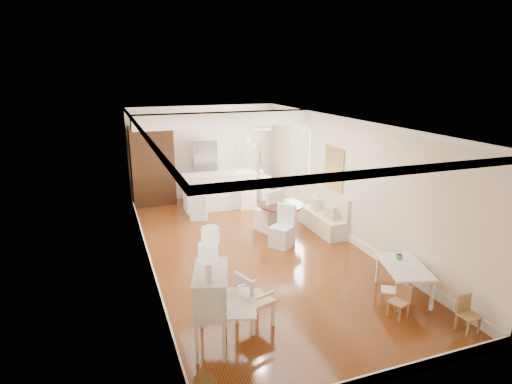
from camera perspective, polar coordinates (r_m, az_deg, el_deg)
room at (r=9.21m, az=-0.81°, el=4.50°), size 9.00×9.04×2.82m
secretary_bureau at (r=6.26m, az=-5.97°, el=-15.19°), size 1.14×1.15×1.16m
gustavian_armchair at (r=6.72m, az=-0.17°, el=-14.06°), size 0.64×0.64×0.89m
kids_table at (r=8.01m, az=19.05°, el=-11.10°), size 0.97×1.27×0.56m
kids_chair_a at (r=7.34m, az=18.49°, el=-13.69°), size 0.33×0.33×0.56m
kids_chair_b at (r=7.67m, az=17.37°, el=-12.30°), size 0.36×0.36×0.54m
kids_chair_c at (r=7.36m, az=26.51°, el=-14.46°), size 0.29×0.29×0.57m
banquette at (r=10.53m, az=8.98°, el=-2.63°), size 0.52×1.60×0.98m
dining_table at (r=10.32m, az=3.37°, el=-3.57°), size 1.35×1.35×0.73m
slip_chair_near at (r=9.52m, az=3.49°, el=-4.62°), size 0.64×0.63×0.94m
slip_chair_far at (r=10.48m, az=1.56°, el=-2.33°), size 0.66×0.67×1.05m
breakfast_counter at (r=12.15m, az=-4.85°, el=0.15°), size 2.05×0.65×1.03m
bar_stool_left at (r=11.34m, az=-7.71°, el=-0.93°), size 0.54×0.54×1.10m
bar_stool_right at (r=12.14m, az=-1.50°, el=0.21°), size 0.46×0.46×1.04m
pantry_cabinet at (r=12.73m, az=-13.63°, el=3.42°), size 1.20×0.60×2.30m
fridge at (r=13.09m, az=-5.27°, el=3.02°), size 0.75×0.65×1.80m
sideboard at (r=13.17m, az=0.54°, el=0.81°), size 0.48×0.83×0.75m
pencil_cup at (r=8.09m, az=18.54°, el=-8.21°), size 0.15×0.15×0.10m
branch_vase at (r=13.02m, az=0.65°, el=2.79°), size 0.22×0.22×0.20m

